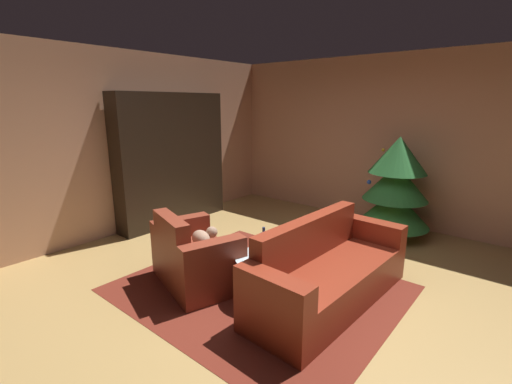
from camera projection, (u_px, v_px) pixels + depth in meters
ground_plane at (281, 290)px, 3.84m from camera, size 7.16×7.16×0.00m
wall_back at (391, 141)px, 5.76m from camera, size 6.00×0.06×2.72m
wall_left at (122, 144)px, 5.35m from camera, size 0.06×6.09×2.72m
area_rug at (260, 288)px, 3.88m from camera, size 2.76×2.39×0.01m
bookshelf_unit at (179, 160)px, 5.91m from camera, size 0.34×1.96×2.12m
armchair_red at (194, 258)px, 3.93m from camera, size 1.22×0.98×0.82m
couch_red at (327, 274)px, 3.59m from camera, size 0.82×2.05×0.83m
coffee_table at (267, 261)px, 3.64m from camera, size 0.66×0.66×0.43m
book_stack_on_table at (270, 252)px, 3.62m from camera, size 0.21×0.17×0.12m
bottle_on_table at (264, 241)px, 3.78m from camera, size 0.08×0.08×0.26m
decorated_tree at (396, 186)px, 5.23m from camera, size 1.04×1.04×1.50m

